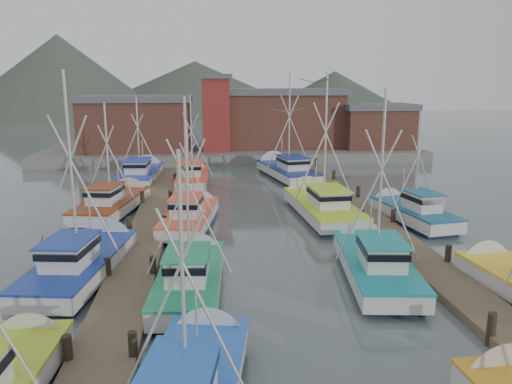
{
  "coord_description": "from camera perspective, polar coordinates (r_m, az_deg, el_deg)",
  "views": [
    {
      "loc": [
        -3.72,
        -23.64,
        8.85
      ],
      "look_at": [
        -0.59,
        4.57,
        2.6
      ],
      "focal_mm": 35.0,
      "sensor_mm": 36.0,
      "label": 1
    }
  ],
  "objects": [
    {
      "name": "boat_10",
      "position": [
        35.92,
        -15.87,
        -1.21
      ],
      "size": [
        4.47,
        9.49,
        8.36
      ],
      "rotation": [
        0.0,
        0.0,
        -0.19
      ],
      "color": "#0F1834",
      "rests_on": "ground"
    },
    {
      "name": "boat_8",
      "position": [
        31.55,
        -7.41,
        -2.7
      ],
      "size": [
        3.86,
        8.7,
        7.27
      ],
      "rotation": [
        0.0,
        0.0,
        -0.16
      ],
      "color": "#0F1834",
      "rests_on": "ground"
    },
    {
      "name": "shed_left",
      "position": [
        59.26,
        -13.48,
        7.72
      ],
      "size": [
        12.72,
        8.48,
        6.2
      ],
      "color": "#562C26",
      "rests_on": "quay"
    },
    {
      "name": "lookout_tower",
      "position": [
        56.76,
        -4.63,
        9.05
      ],
      "size": [
        3.6,
        3.6,
        8.5
      ],
      "color": "maroon",
      "rests_on": "quay"
    },
    {
      "name": "boat_6",
      "position": [
        24.85,
        -18.97,
        -7.46
      ],
      "size": [
        4.16,
        9.47,
        10.16
      ],
      "rotation": [
        0.0,
        0.0,
        -0.15
      ],
      "color": "#0F1834",
      "rests_on": "ground"
    },
    {
      "name": "dock_left",
      "position": [
        29.19,
        -12.54,
        -5.1
      ],
      "size": [
        2.3,
        46.0,
        1.5
      ],
      "color": "brown",
      "rests_on": "ground"
    },
    {
      "name": "ground",
      "position": [
        25.51,
        2.48,
        -7.89
      ],
      "size": [
        260.0,
        260.0,
        0.0
      ],
      "primitive_type": "plane",
      "color": "#4C5B59",
      "rests_on": "ground"
    },
    {
      "name": "quay",
      "position": [
        61.31,
        -2.8,
        4.67
      ],
      "size": [
        44.0,
        16.0,
        1.2
      ],
      "primitive_type": "cube",
      "color": "slate",
      "rests_on": "ground"
    },
    {
      "name": "gull_far",
      "position": [
        24.4,
        6.75,
        12.47
      ],
      "size": [
        1.46,
        0.64,
        0.24
      ],
      "rotation": [
        0.0,
        0.0,
        -0.67
      ],
      "color": "slate",
      "rests_on": "ground"
    },
    {
      "name": "boat_5",
      "position": [
        24.03,
        13.23,
        -7.79
      ],
      "size": [
        3.81,
        9.11,
        9.35
      ],
      "rotation": [
        0.0,
        0.0,
        -0.13
      ],
      "color": "#0F1834",
      "rests_on": "ground"
    },
    {
      "name": "shed_right",
      "position": [
        61.45,
        13.52,
        7.4
      ],
      "size": [
        8.48,
        6.36,
        5.2
      ],
      "color": "#562C26",
      "rests_on": "quay"
    },
    {
      "name": "boat_9",
      "position": [
        34.14,
        7.32,
        -1.52
      ],
      "size": [
        4.23,
        10.34,
        10.48
      ],
      "rotation": [
        0.0,
        0.0,
        0.05
      ],
      "color": "#0F1834",
      "rests_on": "ground"
    },
    {
      "name": "boat_14",
      "position": [
        46.71,
        -12.95,
        2.03
      ],
      "size": [
        3.63,
        9.84,
        8.51
      ],
      "rotation": [
        0.0,
        0.0,
        -0.07
      ],
      "color": "#0F1834",
      "rests_on": "ground"
    },
    {
      "name": "boat_11",
      "position": [
        33.79,
        17.08,
        -2.14
      ],
      "size": [
        3.61,
        8.24,
        7.67
      ],
      "rotation": [
        0.0,
        0.0,
        0.15
      ],
      "color": "#0F1834",
      "rests_on": "ground"
    },
    {
      "name": "boat_12",
      "position": [
        44.34,
        -7.25,
        1.7
      ],
      "size": [
        3.4,
        8.38,
        8.52
      ],
      "rotation": [
        0.0,
        0.0,
        -0.03
      ],
      "color": "#0F1834",
      "rests_on": "ground"
    },
    {
      "name": "boat_13",
      "position": [
        47.48,
        3.41,
        2.5
      ],
      "size": [
        5.0,
        10.79,
        10.63
      ],
      "rotation": [
        0.0,
        0.0,
        0.18
      ],
      "color": "#0F1834",
      "rests_on": "ground"
    },
    {
      "name": "boat_4",
      "position": [
        22.02,
        -7.41,
        -9.47
      ],
      "size": [
        3.55,
        8.46,
        8.98
      ],
      "rotation": [
        0.0,
        0.0,
        -0.08
      ],
      "color": "#0F1834",
      "rests_on": "ground"
    },
    {
      "name": "shed_center",
      "position": [
        61.55,
        2.81,
        8.53
      ],
      "size": [
        14.84,
        9.54,
        6.9
      ],
      "color": "#562C26",
      "rests_on": "quay"
    },
    {
      "name": "distant_hills",
      "position": [
        146.77,
        -9.96,
        8.78
      ],
      "size": [
        175.0,
        140.0,
        42.0
      ],
      "color": "#414B3E",
      "rests_on": "ground"
    },
    {
      "name": "dock_right",
      "position": [
        30.92,
        14.28,
        -4.2
      ],
      "size": [
        2.3,
        46.0,
        1.5
      ],
      "color": "brown",
      "rests_on": "ground"
    },
    {
      "name": "gull_near",
      "position": [
        23.6,
        3.59,
        9.26
      ],
      "size": [
        1.55,
        0.62,
        0.24
      ],
      "rotation": [
        0.0,
        0.0,
        -0.07
      ],
      "color": "slate",
      "rests_on": "ground"
    }
  ]
}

